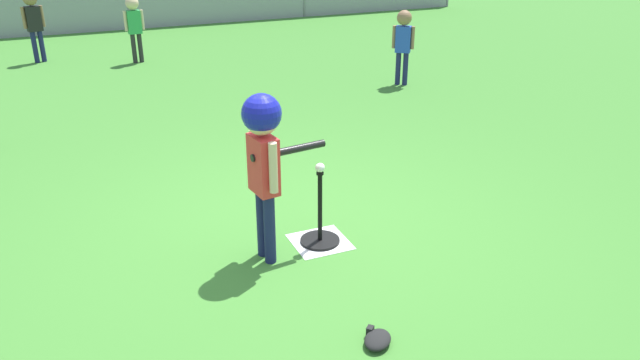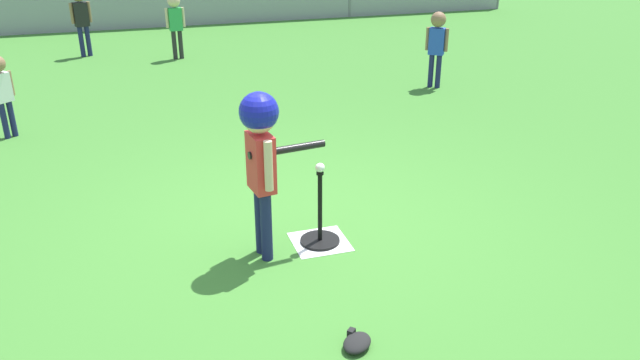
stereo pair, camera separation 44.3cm
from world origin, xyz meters
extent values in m
plane|color=#3D7A2D|center=(0.00, 0.00, 0.00)|extent=(60.00, 60.00, 0.00)
cube|color=white|center=(0.08, -0.31, 0.00)|extent=(0.44, 0.44, 0.01)
cylinder|color=black|center=(0.08, -0.31, 0.01)|extent=(0.32, 0.32, 0.03)
cylinder|color=black|center=(0.08, -0.31, 0.32)|extent=(0.04, 0.04, 0.59)
cylinder|color=black|center=(0.08, -0.31, 0.61)|extent=(0.06, 0.06, 0.02)
sphere|color=white|center=(0.08, -0.31, 0.65)|extent=(0.07, 0.07, 0.07)
cylinder|color=#191E4C|center=(-0.40, -0.31, 0.28)|extent=(0.09, 0.09, 0.56)
cylinder|color=#191E4C|center=(-0.38, -0.43, 0.28)|extent=(0.09, 0.09, 0.56)
cube|color=red|center=(-0.39, -0.37, 0.78)|extent=(0.18, 0.27, 0.44)
cylinder|color=beige|center=(-0.41, -0.22, 0.81)|extent=(0.06, 0.06, 0.37)
cylinder|color=beige|center=(-0.37, -0.53, 0.81)|extent=(0.06, 0.06, 0.37)
sphere|color=beige|center=(-0.39, -0.37, 1.14)|extent=(0.25, 0.25, 0.25)
sphere|color=#141999|center=(-0.39, -0.37, 1.17)|extent=(0.29, 0.29, 0.29)
cylinder|color=black|center=(-0.18, -0.34, 0.85)|extent=(0.60, 0.14, 0.06)
cylinder|color=#191E4C|center=(-2.57, 3.18, 0.21)|extent=(0.07, 0.07, 0.43)
cylinder|color=#191E4C|center=(-2.64, 3.12, 0.21)|extent=(0.07, 0.07, 0.43)
cube|color=white|center=(-2.61, 3.15, 0.59)|extent=(0.22, 0.21, 0.33)
cylinder|color=#8C6647|center=(-2.51, 3.22, 0.62)|extent=(0.05, 0.05, 0.29)
cylinder|color=#191E4C|center=(-1.79, 7.31, 0.26)|extent=(0.08, 0.08, 0.52)
cylinder|color=#191E4C|center=(-1.91, 7.28, 0.26)|extent=(0.08, 0.08, 0.52)
cube|color=black|center=(-1.85, 7.30, 0.73)|extent=(0.26, 0.19, 0.41)
cylinder|color=#8C6647|center=(-1.71, 7.33, 0.76)|extent=(0.06, 0.06, 0.35)
cylinder|color=#8C6647|center=(-1.99, 7.26, 0.76)|extent=(0.06, 0.06, 0.35)
cylinder|color=#191E4C|center=(3.13, 3.57, 0.24)|extent=(0.08, 0.08, 0.49)
cylinder|color=#191E4C|center=(3.04, 3.63, 0.24)|extent=(0.08, 0.08, 0.49)
cube|color=#2347B7|center=(3.08, 3.60, 0.68)|extent=(0.25, 0.24, 0.38)
cylinder|color=#8C6647|center=(3.19, 3.52, 0.70)|extent=(0.05, 0.05, 0.33)
cylinder|color=#8C6647|center=(2.98, 3.68, 0.70)|extent=(0.05, 0.05, 0.33)
sphere|color=#8C6647|center=(3.08, 3.60, 0.99)|extent=(0.22, 0.22, 0.22)
cylinder|color=#262626|center=(-0.26, 6.61, 0.24)|extent=(0.08, 0.08, 0.49)
cylinder|color=#262626|center=(-0.37, 6.60, 0.24)|extent=(0.08, 0.08, 0.49)
cube|color=green|center=(-0.32, 6.61, 0.68)|extent=(0.22, 0.14, 0.38)
cylinder|color=beige|center=(-0.18, 6.61, 0.70)|extent=(0.05, 0.05, 0.33)
cylinder|color=beige|center=(-0.45, 6.60, 0.70)|extent=(0.05, 0.05, 0.33)
sphere|color=beige|center=(-0.32, 6.61, 0.99)|extent=(0.22, 0.22, 0.22)
ellipsoid|color=black|center=(-0.10, -1.63, 0.04)|extent=(0.27, 0.27, 0.07)
cube|color=black|center=(-0.10, -1.54, 0.04)|extent=(0.06, 0.06, 0.06)
camera|label=1|loc=(-1.68, -4.42, 2.54)|focal=35.49mm
camera|label=2|loc=(-1.27, -4.57, 2.54)|focal=35.49mm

